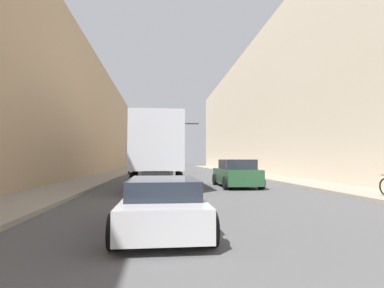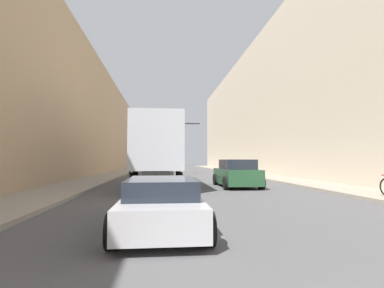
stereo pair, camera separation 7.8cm
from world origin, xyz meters
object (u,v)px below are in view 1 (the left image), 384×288
object	(u,v)px
semi_truck	(158,150)
traffic_signal_gantry	(147,136)
sedan_car	(163,203)
suv_car	(236,174)

from	to	relation	value
semi_truck	traffic_signal_gantry	size ratio (longest dim) A/B	1.83
sedan_car	suv_car	world-z (taller)	suv_car
sedan_car	suv_car	xyz separation A→B (m)	(4.39, 10.12, 0.19)
semi_truck	suv_car	xyz separation A→B (m)	(4.62, -3.07, -1.46)
semi_truck	traffic_signal_gantry	bearing A→B (deg)	95.43
semi_truck	sedan_car	size ratio (longest dim) A/B	3.19
semi_truck	suv_car	bearing A→B (deg)	-33.61
traffic_signal_gantry	semi_truck	bearing A→B (deg)	-84.57
sedan_car	suv_car	distance (m)	11.03
semi_truck	traffic_signal_gantry	world-z (taller)	traffic_signal_gantry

